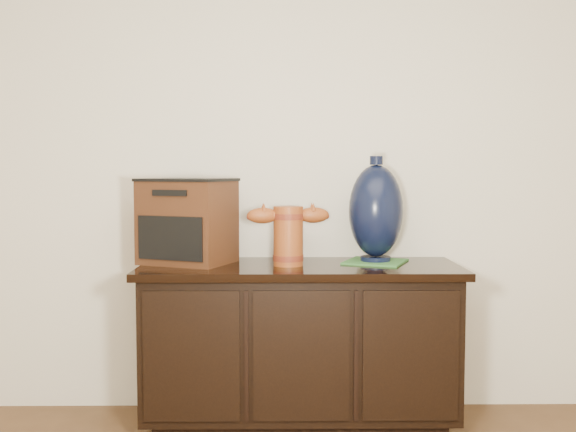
{
  "coord_description": "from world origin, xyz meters",
  "views": [
    {
      "loc": [
        -0.09,
        -0.83,
        1.19
      ],
      "look_at": [
        -0.05,
        2.18,
        0.98
      ],
      "focal_mm": 42.0,
      "sensor_mm": 36.0,
      "label": 1
    }
  ],
  "objects_px": {
    "sideboard": "(300,344)",
    "tv_radio": "(188,221)",
    "terracotta_vessel": "(288,232)",
    "lamp_base": "(376,211)",
    "spray_can": "(296,240)"
  },
  "relations": [
    {
      "from": "terracotta_vessel",
      "to": "spray_can",
      "type": "distance_m",
      "value": 0.21
    },
    {
      "from": "sideboard",
      "to": "spray_can",
      "type": "height_order",
      "value": "spray_can"
    },
    {
      "from": "tv_radio",
      "to": "lamp_base",
      "type": "distance_m",
      "value": 0.88
    },
    {
      "from": "terracotta_vessel",
      "to": "lamp_base",
      "type": "bearing_deg",
      "value": 5.31
    },
    {
      "from": "tv_radio",
      "to": "lamp_base",
      "type": "relative_size",
      "value": 0.98
    },
    {
      "from": "sideboard",
      "to": "terracotta_vessel",
      "type": "bearing_deg",
      "value": -160.41
    },
    {
      "from": "sideboard",
      "to": "tv_radio",
      "type": "height_order",
      "value": "tv_radio"
    },
    {
      "from": "lamp_base",
      "to": "terracotta_vessel",
      "type": "bearing_deg",
      "value": -166.73
    },
    {
      "from": "sideboard",
      "to": "spray_can",
      "type": "distance_m",
      "value": 0.5
    },
    {
      "from": "lamp_base",
      "to": "tv_radio",
      "type": "bearing_deg",
      "value": -179.26
    },
    {
      "from": "lamp_base",
      "to": "spray_can",
      "type": "bearing_deg",
      "value": 164.74
    },
    {
      "from": "terracotta_vessel",
      "to": "lamp_base",
      "type": "xyz_separation_m",
      "value": [
        0.41,
        0.1,
        0.09
      ]
    },
    {
      "from": "tv_radio",
      "to": "lamp_base",
      "type": "xyz_separation_m",
      "value": [
        0.88,
        0.01,
        0.04
      ]
    },
    {
      "from": "sideboard",
      "to": "tv_radio",
      "type": "bearing_deg",
      "value": 172.68
    },
    {
      "from": "sideboard",
      "to": "terracotta_vessel",
      "type": "distance_m",
      "value": 0.52
    }
  ]
}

